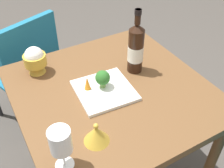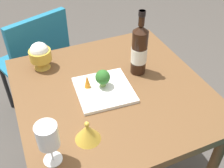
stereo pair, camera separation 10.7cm
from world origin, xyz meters
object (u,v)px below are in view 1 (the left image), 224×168
wine_bottle (136,48)px  chair_near_window (27,64)px  wine_glass (60,142)px  rice_bowl_lid (96,134)px  carrot_garnish_left (87,83)px  broccoli_floret (103,78)px  serving_plate (104,90)px  rice_bowl (35,60)px

wine_bottle → chair_near_window: bearing=124.4°
wine_glass → rice_bowl_lid: bearing=15.4°
wine_glass → carrot_garnish_left: (0.24, 0.31, -0.08)m
wine_glass → wine_bottle: bearing=33.8°
broccoli_floret → serving_plate: bearing=-98.7°
wine_glass → rice_bowl_lid: (0.15, 0.04, -0.09)m
chair_near_window → broccoli_floret: (0.21, -0.67, 0.26)m
wine_bottle → serving_plate: size_ratio=1.22×
wine_glass → broccoli_floret: wine_glass is taller
chair_near_window → rice_bowl: size_ratio=6.00×
wine_bottle → wine_glass: size_ratio=1.82×
broccoli_floret → chair_near_window: bearing=107.6°
rice_bowl_lid → carrot_garnish_left: size_ratio=1.50×
chair_near_window → rice_bowl: (-0.01, -0.39, 0.27)m
rice_bowl → broccoli_floret: (0.22, -0.28, -0.01)m
chair_near_window → wine_bottle: bearing=-76.0°
serving_plate → carrot_garnish_left: size_ratio=4.01×
wine_glass → carrot_garnish_left: wine_glass is taller
serving_plate → carrot_garnish_left: 0.09m
wine_bottle → broccoli_floret: 0.22m
serving_plate → wine_glass: bearing=-138.1°
wine_bottle → wine_glass: (-0.52, -0.34, 0.00)m
wine_glass → carrot_garnish_left: size_ratio=2.68×
broccoli_floret → carrot_garnish_left: size_ratio=1.29×
rice_bowl → serving_plate: rice_bowl is taller
wine_glass → serving_plate: size_ratio=0.67×
chair_near_window → rice_bowl_lid: 0.95m
carrot_garnish_left → broccoli_floret: bearing=-16.8°
serving_plate → broccoli_floret: (0.00, 0.02, 0.06)m
chair_near_window → carrot_garnish_left: chair_near_window is taller
chair_near_window → rice_bowl: rice_bowl is taller
chair_near_window → rice_bowl: bearing=-112.4°
wine_bottle → serving_plate: (-0.21, -0.07, -0.12)m
broccoli_floret → carrot_garnish_left: bearing=163.2°
rice_bowl_lid → serving_plate: rice_bowl_lid is taller
rice_bowl → serving_plate: (0.22, -0.30, -0.07)m
serving_plate → carrot_garnish_left: (-0.07, 0.04, 0.04)m
rice_bowl → wine_glass: bearing=-98.2°
chair_near_window → serving_plate: bearing=-93.5°
rice_bowl → carrot_garnish_left: size_ratio=2.12×
rice_bowl → broccoli_floret: 0.36m
chair_near_window → wine_bottle: (0.42, -0.61, 0.33)m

